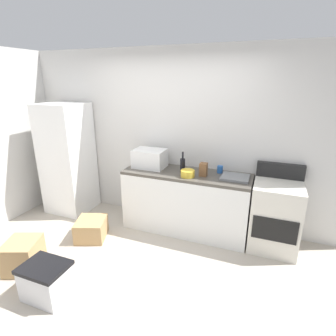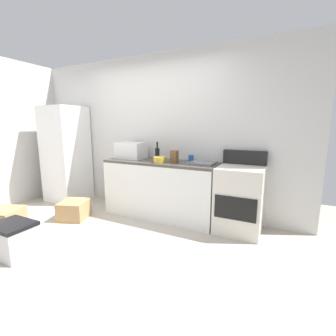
# 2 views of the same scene
# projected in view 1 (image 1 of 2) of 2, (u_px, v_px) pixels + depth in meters

# --- Properties ---
(ground_plane) EXTENTS (6.00, 6.00, 0.00)m
(ground_plane) POSITION_uv_depth(u_px,v_px,m) (129.00, 275.00, 3.09)
(ground_plane) COLOR #B2A899
(wall_back) EXTENTS (5.00, 0.10, 2.60)m
(wall_back) POSITION_uv_depth(u_px,v_px,m) (175.00, 138.00, 4.04)
(wall_back) COLOR silver
(wall_back) RESTS_ON ground_plane
(kitchen_counter) EXTENTS (1.80, 0.60, 0.90)m
(kitchen_counter) POSITION_uv_depth(u_px,v_px,m) (186.00, 202.00, 3.90)
(kitchen_counter) COLOR white
(kitchen_counter) RESTS_ON ground_plane
(refrigerator) EXTENTS (0.68, 0.66, 1.80)m
(refrigerator) POSITION_uv_depth(u_px,v_px,m) (68.00, 159.00, 4.42)
(refrigerator) COLOR white
(refrigerator) RESTS_ON ground_plane
(stove_oven) EXTENTS (0.60, 0.61, 1.10)m
(stove_oven) POSITION_uv_depth(u_px,v_px,m) (275.00, 215.00, 3.48)
(stove_oven) COLOR silver
(stove_oven) RESTS_ON ground_plane
(microwave) EXTENTS (0.46, 0.34, 0.27)m
(microwave) POSITION_uv_depth(u_px,v_px,m) (150.00, 158.00, 3.96)
(microwave) COLOR white
(microwave) RESTS_ON kitchen_counter
(sink_basin) EXTENTS (0.36, 0.32, 0.03)m
(sink_basin) POSITION_uv_depth(u_px,v_px,m) (235.00, 177.00, 3.54)
(sink_basin) COLOR slate
(sink_basin) RESTS_ON kitchen_counter
(wine_bottle) EXTENTS (0.07, 0.07, 0.30)m
(wine_bottle) POSITION_uv_depth(u_px,v_px,m) (183.00, 165.00, 3.74)
(wine_bottle) COLOR black
(wine_bottle) RESTS_ON kitchen_counter
(coffee_mug) EXTENTS (0.08, 0.08, 0.10)m
(coffee_mug) POSITION_uv_depth(u_px,v_px,m) (220.00, 169.00, 3.74)
(coffee_mug) COLOR #2659A5
(coffee_mug) RESTS_ON kitchen_counter
(knife_block) EXTENTS (0.10, 0.10, 0.18)m
(knife_block) POSITION_uv_depth(u_px,v_px,m) (203.00, 169.00, 3.61)
(knife_block) COLOR brown
(knife_block) RESTS_ON kitchen_counter
(mixing_bowl) EXTENTS (0.19, 0.19, 0.09)m
(mixing_bowl) POSITION_uv_depth(u_px,v_px,m) (188.00, 173.00, 3.60)
(mixing_bowl) COLOR gold
(mixing_bowl) RESTS_ON kitchen_counter
(cardboard_box_large) EXTENTS (0.48, 0.50, 0.37)m
(cardboard_box_large) POSITION_uv_depth(u_px,v_px,m) (23.00, 255.00, 3.14)
(cardboard_box_large) COLOR tan
(cardboard_box_large) RESTS_ON ground_plane
(cardboard_box_medium) EXTENTS (0.51, 0.53, 0.28)m
(cardboard_box_medium) POSITION_uv_depth(u_px,v_px,m) (91.00, 229.00, 3.77)
(cardboard_box_medium) COLOR tan
(cardboard_box_medium) RESTS_ON ground_plane
(storage_bin) EXTENTS (0.46, 0.36, 0.38)m
(storage_bin) POSITION_uv_depth(u_px,v_px,m) (46.00, 281.00, 2.73)
(storage_bin) COLOR silver
(storage_bin) RESTS_ON ground_plane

